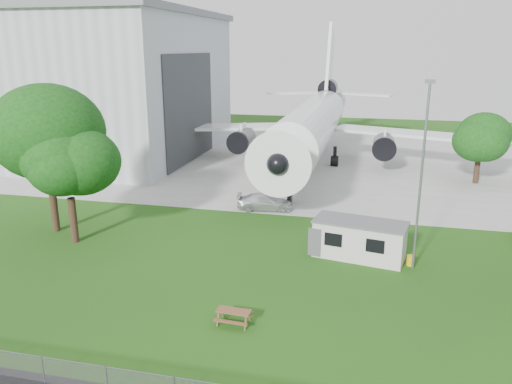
% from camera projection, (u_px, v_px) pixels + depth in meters
% --- Properties ---
extents(ground, '(160.00, 160.00, 0.00)m').
position_uv_depth(ground, '(271.00, 300.00, 28.62)').
color(ground, '#285C15').
extents(concrete_apron, '(120.00, 46.00, 0.03)m').
position_uv_depth(concrete_apron, '(330.00, 160.00, 64.15)').
color(concrete_apron, '#B7B7B2').
rests_on(concrete_apron, ground).
extents(hangar, '(43.00, 31.00, 18.55)m').
position_uv_depth(hangar, '(52.00, 82.00, 68.01)').
color(hangar, '#B2B7BC').
rests_on(hangar, ground).
extents(airliner, '(46.36, 47.73, 17.69)m').
position_uv_depth(airliner, '(314.00, 121.00, 61.13)').
color(airliner, white).
rests_on(airliner, ground).
extents(site_cabin, '(6.95, 3.81, 2.62)m').
position_uv_depth(site_cabin, '(360.00, 239.00, 34.07)').
color(site_cabin, beige).
rests_on(site_cabin, ground).
extents(picnic_west, '(1.86, 1.58, 0.76)m').
position_uv_depth(picnic_west, '(234.00, 323.00, 26.14)').
color(picnic_west, brown).
rests_on(picnic_west, ground).
extents(lamp_mast, '(0.16, 0.16, 12.00)m').
position_uv_depth(lamp_mast, '(421.00, 180.00, 30.95)').
color(lamp_mast, slate).
rests_on(lamp_mast, ground).
extents(tree_west_big, '(8.83, 8.83, 11.99)m').
position_uv_depth(tree_west_big, '(46.00, 136.00, 37.33)').
color(tree_west_big, '#382619').
rests_on(tree_west_big, ground).
extents(tree_west_small, '(5.82, 5.82, 8.78)m').
position_uv_depth(tree_west_small, '(67.00, 165.00, 35.54)').
color(tree_west_small, '#382619').
rests_on(tree_west_small, ground).
extents(tree_far_apron, '(6.25, 6.25, 8.12)m').
position_uv_depth(tree_far_apron, '(481.00, 137.00, 51.87)').
color(tree_far_apron, '#382619').
rests_on(tree_far_apron, ground).
extents(car_apron_van, '(5.17, 2.80, 1.42)m').
position_uv_depth(car_apron_van, '(265.00, 202.00, 44.30)').
color(car_apron_van, silver).
rests_on(car_apron_van, ground).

